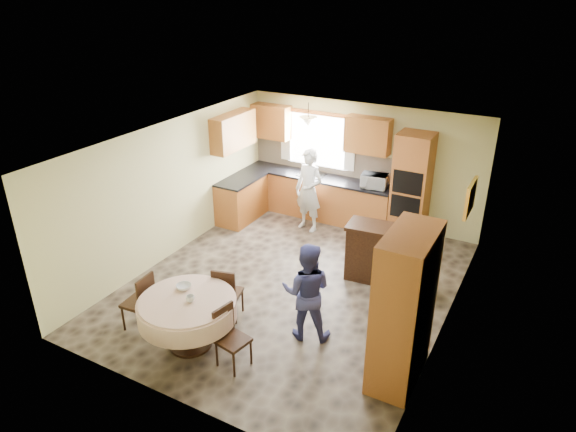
# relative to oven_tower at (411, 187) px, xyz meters

# --- Properties ---
(floor) EXTENTS (5.00, 6.00, 0.01)m
(floor) POSITION_rel_oven_tower_xyz_m (-1.15, -2.69, -1.06)
(floor) COLOR #6C5D4B
(floor) RESTS_ON ground
(ceiling) EXTENTS (5.00, 6.00, 0.01)m
(ceiling) POSITION_rel_oven_tower_xyz_m (-1.15, -2.69, 1.44)
(ceiling) COLOR white
(ceiling) RESTS_ON wall_back
(wall_back) EXTENTS (5.00, 0.02, 2.50)m
(wall_back) POSITION_rel_oven_tower_xyz_m (-1.15, 0.31, 0.19)
(wall_back) COLOR #C1BE7C
(wall_back) RESTS_ON floor
(wall_front) EXTENTS (5.00, 0.02, 2.50)m
(wall_front) POSITION_rel_oven_tower_xyz_m (-1.15, -5.69, 0.19)
(wall_front) COLOR #C1BE7C
(wall_front) RESTS_ON floor
(wall_left) EXTENTS (0.02, 6.00, 2.50)m
(wall_left) POSITION_rel_oven_tower_xyz_m (-3.65, -2.69, 0.19)
(wall_left) COLOR #C1BE7C
(wall_left) RESTS_ON floor
(wall_right) EXTENTS (0.02, 6.00, 2.50)m
(wall_right) POSITION_rel_oven_tower_xyz_m (1.35, -2.69, 0.19)
(wall_right) COLOR #C1BE7C
(wall_right) RESTS_ON floor
(window) EXTENTS (1.40, 0.03, 1.10)m
(window) POSITION_rel_oven_tower_xyz_m (-2.15, 0.29, 0.54)
(window) COLOR white
(window) RESTS_ON wall_back
(curtain_left) EXTENTS (0.22, 0.02, 1.15)m
(curtain_left) POSITION_rel_oven_tower_xyz_m (-2.90, 0.24, 0.59)
(curtain_left) COLOR white
(curtain_left) RESTS_ON wall_back
(curtain_right) EXTENTS (0.22, 0.02, 1.15)m
(curtain_right) POSITION_rel_oven_tower_xyz_m (-1.40, 0.24, 0.59)
(curtain_right) COLOR white
(curtain_right) RESTS_ON wall_back
(base_cab_back) EXTENTS (3.30, 0.60, 0.88)m
(base_cab_back) POSITION_rel_oven_tower_xyz_m (-2.00, 0.01, -0.62)
(base_cab_back) COLOR #D27538
(base_cab_back) RESTS_ON floor
(counter_back) EXTENTS (3.30, 0.64, 0.04)m
(counter_back) POSITION_rel_oven_tower_xyz_m (-2.00, 0.01, -0.16)
(counter_back) COLOR black
(counter_back) RESTS_ON base_cab_back
(base_cab_left) EXTENTS (0.60, 1.20, 0.88)m
(base_cab_left) POSITION_rel_oven_tower_xyz_m (-3.35, -0.89, -0.62)
(base_cab_left) COLOR #D27538
(base_cab_left) RESTS_ON floor
(counter_left) EXTENTS (0.64, 1.20, 0.04)m
(counter_left) POSITION_rel_oven_tower_xyz_m (-3.35, -0.89, -0.16)
(counter_left) COLOR black
(counter_left) RESTS_ON base_cab_left
(backsplash) EXTENTS (3.30, 0.02, 0.55)m
(backsplash) POSITION_rel_oven_tower_xyz_m (-2.00, 0.30, 0.12)
(backsplash) COLOR tan
(backsplash) RESTS_ON wall_back
(wall_cab_left) EXTENTS (0.85, 0.33, 0.72)m
(wall_cab_left) POSITION_rel_oven_tower_xyz_m (-3.20, 0.15, 0.85)
(wall_cab_left) COLOR #B5732D
(wall_cab_left) RESTS_ON wall_back
(wall_cab_right) EXTENTS (0.90, 0.33, 0.72)m
(wall_cab_right) POSITION_rel_oven_tower_xyz_m (-1.00, 0.15, 0.85)
(wall_cab_right) COLOR #B5732D
(wall_cab_right) RESTS_ON wall_back
(wall_cab_side) EXTENTS (0.33, 1.20, 0.72)m
(wall_cab_side) POSITION_rel_oven_tower_xyz_m (-3.48, -0.89, 0.85)
(wall_cab_side) COLOR #B5732D
(wall_cab_side) RESTS_ON wall_left
(oven_tower) EXTENTS (0.66, 0.62, 2.12)m
(oven_tower) POSITION_rel_oven_tower_xyz_m (0.00, 0.00, 0.00)
(oven_tower) COLOR #D27538
(oven_tower) RESTS_ON floor
(oven_upper) EXTENTS (0.56, 0.01, 0.45)m
(oven_upper) POSITION_rel_oven_tower_xyz_m (0.00, -0.31, 0.19)
(oven_upper) COLOR black
(oven_upper) RESTS_ON oven_tower
(oven_lower) EXTENTS (0.56, 0.01, 0.45)m
(oven_lower) POSITION_rel_oven_tower_xyz_m (0.00, -0.31, -0.31)
(oven_lower) COLOR black
(oven_lower) RESTS_ON oven_tower
(pendant) EXTENTS (0.36, 0.36, 0.18)m
(pendant) POSITION_rel_oven_tower_xyz_m (-2.15, -0.19, 1.06)
(pendant) COLOR beige
(pendant) RESTS_ON ceiling
(sideboard) EXTENTS (1.36, 0.66, 0.94)m
(sideboard) POSITION_rel_oven_tower_xyz_m (0.15, -1.83, -0.59)
(sideboard) COLOR #341E0E
(sideboard) RESTS_ON floor
(space_heater) EXTENTS (0.44, 0.31, 0.59)m
(space_heater) POSITION_rel_oven_tower_xyz_m (0.73, -2.05, -0.76)
(space_heater) COLOR black
(space_heater) RESTS_ON floor
(cupboard) EXTENTS (0.54, 1.09, 2.08)m
(cupboard) POSITION_rel_oven_tower_xyz_m (1.07, -3.95, -0.02)
(cupboard) COLOR #D27538
(cupboard) RESTS_ON floor
(dining_table) EXTENTS (1.35, 1.35, 0.77)m
(dining_table) POSITION_rel_oven_tower_xyz_m (-1.68, -4.77, -0.46)
(dining_table) COLOR #341E0E
(dining_table) RESTS_ON floor
(chair_left) EXTENTS (0.42, 0.42, 0.90)m
(chair_left) POSITION_rel_oven_tower_xyz_m (-2.52, -4.78, -0.56)
(chair_left) COLOR #341E0E
(chair_left) RESTS_ON floor
(chair_back) EXTENTS (0.47, 0.47, 0.88)m
(chair_back) POSITION_rel_oven_tower_xyz_m (-1.57, -4.00, -0.57)
(chair_back) COLOR #341E0E
(chair_back) RESTS_ON floor
(chair_right) EXTENTS (0.44, 0.44, 0.86)m
(chair_right) POSITION_rel_oven_tower_xyz_m (-0.97, -4.80, -0.58)
(chair_right) COLOR #341E0E
(chair_right) RESTS_ON floor
(framed_picture) EXTENTS (0.06, 0.63, 0.52)m
(framed_picture) POSITION_rel_oven_tower_xyz_m (1.32, -1.60, 0.63)
(framed_picture) COLOR gold
(framed_picture) RESTS_ON wall_right
(microwave) EXTENTS (0.55, 0.41, 0.28)m
(microwave) POSITION_rel_oven_tower_xyz_m (-0.74, -0.04, -0.00)
(microwave) COLOR silver
(microwave) RESTS_ON counter_back
(person_sink) EXTENTS (0.69, 0.53, 1.70)m
(person_sink) POSITION_rel_oven_tower_xyz_m (-1.88, -0.65, -0.21)
(person_sink) COLOR silver
(person_sink) RESTS_ON floor
(person_dining) EXTENTS (0.87, 0.77, 1.48)m
(person_dining) POSITION_rel_oven_tower_xyz_m (-0.35, -3.78, -0.32)
(person_dining) COLOR #3A3E7F
(person_dining) RESTS_ON floor
(bowl_sideboard) EXTENTS (0.25, 0.25, 0.05)m
(bowl_sideboard) POSITION_rel_oven_tower_xyz_m (-0.27, -1.83, -0.10)
(bowl_sideboard) COLOR #B2B2B2
(bowl_sideboard) RESTS_ON sideboard
(bottle_sideboard) EXTENTS (0.14, 0.14, 0.28)m
(bottle_sideboard) POSITION_rel_oven_tower_xyz_m (0.62, -1.83, 0.02)
(bottle_sideboard) COLOR silver
(bottle_sideboard) RESTS_ON sideboard
(cup_table) EXTENTS (0.12, 0.12, 0.09)m
(cup_table) POSITION_rel_oven_tower_xyz_m (-1.59, -4.79, -0.24)
(cup_table) COLOR #B2B2B2
(cup_table) RESTS_ON dining_table
(bowl_table) EXTENTS (0.25, 0.25, 0.07)m
(bowl_table) POSITION_rel_oven_tower_xyz_m (-1.87, -4.59, -0.26)
(bowl_table) COLOR #B2B2B2
(bowl_table) RESTS_ON dining_table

